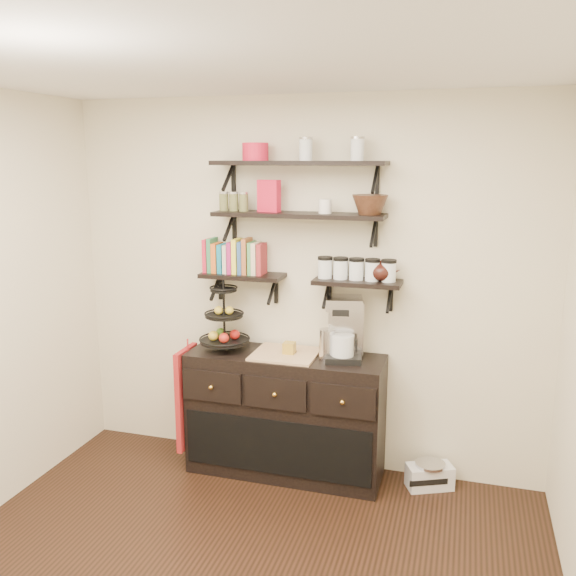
{
  "coord_description": "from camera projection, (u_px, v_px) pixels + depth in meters",
  "views": [
    {
      "loc": [
        1.13,
        -2.43,
        2.27
      ],
      "look_at": [
        0.06,
        1.15,
        1.47
      ],
      "focal_mm": 38.0,
      "sensor_mm": 36.0,
      "label": 1
    }
  ],
  "objects": [
    {
      "name": "teapot",
      "position": [
        382.0,
        271.0,
        4.11
      ],
      "size": [
        0.2,
        0.16,
        0.14
      ],
      "primitive_type": null,
      "rotation": [
        0.0,
        0.0,
        -0.08
      ],
      "color": "black",
      "rests_on": "shelf_low_right"
    },
    {
      "name": "coffee_maker",
      "position": [
        344.0,
        330.0,
        4.19
      ],
      "size": [
        0.28,
        0.28,
        0.45
      ],
      "rotation": [
        0.0,
        0.0,
        0.21
      ],
      "color": "black",
      "rests_on": "sideboard"
    },
    {
      "name": "shelf_low_left",
      "position": [
        243.0,
        276.0,
        4.41
      ],
      "size": [
        0.6,
        0.25,
        0.23
      ],
      "color": "black",
      "rests_on": "back_wall"
    },
    {
      "name": "recipe_box",
      "position": [
        269.0,
        196.0,
        4.22
      ],
      "size": [
        0.17,
        0.1,
        0.22
      ],
      "primitive_type": "cube",
      "rotation": [
        0.0,
        0.0,
        -0.24
      ],
      "color": "red",
      "rests_on": "shelf_mid"
    },
    {
      "name": "fruit_stand",
      "position": [
        225.0,
        325.0,
        4.41
      ],
      "size": [
        0.36,
        0.36,
        0.53
      ],
      "rotation": [
        0.0,
        0.0,
        -0.35
      ],
      "color": "black",
      "rests_on": "sideboard"
    },
    {
      "name": "candle",
      "position": [
        289.0,
        348.0,
        4.3
      ],
      "size": [
        0.08,
        0.08,
        0.08
      ],
      "primitive_type": "cube",
      "color": "#A27F25",
      "rests_on": "sideboard"
    },
    {
      "name": "shelf_top",
      "position": [
        299.0,
        163.0,
        4.12
      ],
      "size": [
        1.2,
        0.27,
        0.23
      ],
      "color": "black",
      "rests_on": "back_wall"
    },
    {
      "name": "shelf_mid",
      "position": [
        298.0,
        215.0,
        4.19
      ],
      "size": [
        1.2,
        0.27,
        0.23
      ],
      "color": "black",
      "rests_on": "back_wall"
    },
    {
      "name": "back_wall",
      "position": [
        303.0,
        287.0,
        4.43
      ],
      "size": [
        3.5,
        0.02,
        2.7
      ],
      "primitive_type": "cube",
      "color": "beige",
      "rests_on": "ground"
    },
    {
      "name": "thermal_carafe",
      "position": [
        327.0,
        345.0,
        4.19
      ],
      "size": [
        0.11,
        0.11,
        0.22
      ],
      "primitive_type": "cylinder",
      "color": "silver",
      "rests_on": "sideboard"
    },
    {
      "name": "red_pot",
      "position": [
        255.0,
        152.0,
        4.18
      ],
      "size": [
        0.18,
        0.18,
        0.12
      ],
      "primitive_type": "cylinder",
      "color": "red",
      "rests_on": "shelf_top"
    },
    {
      "name": "ramekins",
      "position": [
        325.0,
        206.0,
        4.12
      ],
      "size": [
        0.09,
        0.09,
        0.1
      ],
      "primitive_type": "cylinder",
      "color": "white",
      "rests_on": "shelf_mid"
    },
    {
      "name": "apron",
      "position": [
        187.0,
        397.0,
        4.5
      ],
      "size": [
        0.04,
        0.32,
        0.75
      ],
      "primitive_type": "cube",
      "color": "maroon",
      "rests_on": "sideboard"
    },
    {
      "name": "shelf_low_right",
      "position": [
        358.0,
        283.0,
        4.18
      ],
      "size": [
        0.6,
        0.25,
        0.23
      ],
      "color": "black",
      "rests_on": "back_wall"
    },
    {
      "name": "radio",
      "position": [
        430.0,
        475.0,
        4.26
      ],
      "size": [
        0.35,
        0.28,
        0.19
      ],
      "rotation": [
        0.0,
        0.0,
        0.43
      ],
      "color": "silver",
      "rests_on": "floor"
    },
    {
      "name": "cookbooks",
      "position": [
        236.0,
        257.0,
        4.4
      ],
      "size": [
        0.43,
        0.15,
        0.26
      ],
      "color": "red",
      "rests_on": "shelf_low_left"
    },
    {
      "name": "sideboard",
      "position": [
        285.0,
        414.0,
        4.41
      ],
      "size": [
        1.4,
        0.5,
        0.92
      ],
      "color": "black",
      "rests_on": "floor"
    },
    {
      "name": "ceiling",
      "position": [
        194.0,
        51.0,
        2.5
      ],
      "size": [
        3.5,
        3.5,
        0.02
      ],
      "primitive_type": "cube",
      "color": "white",
      "rests_on": "back_wall"
    },
    {
      "name": "walnut_bowl",
      "position": [
        370.0,
        205.0,
        4.03
      ],
      "size": [
        0.24,
        0.24,
        0.13
      ],
      "primitive_type": null,
      "color": "black",
      "rests_on": "shelf_mid"
    },
    {
      "name": "glass_canisters",
      "position": [
        356.0,
        270.0,
        4.16
      ],
      "size": [
        0.54,
        0.1,
        0.13
      ],
      "color": "silver",
      "rests_on": "shelf_low_right"
    }
  ]
}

